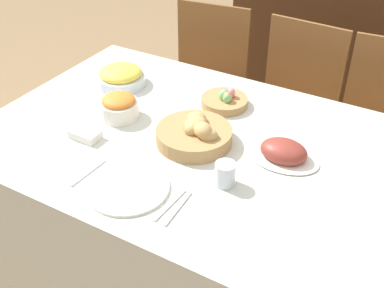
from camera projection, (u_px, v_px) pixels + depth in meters
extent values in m
plane|color=#937551|center=(204.00, 278.00, 2.20)|extent=(12.00, 12.00, 0.00)
cube|color=silver|center=(206.00, 218.00, 1.98)|extent=(1.71, 1.09, 0.75)
cylinder|color=brown|center=(230.00, 159.00, 2.57)|extent=(0.03, 0.03, 0.45)
cylinder|color=brown|center=(298.00, 185.00, 2.39)|extent=(0.03, 0.03, 0.45)
cylinder|color=brown|center=(263.00, 126.00, 2.83)|extent=(0.03, 0.03, 0.45)
cylinder|color=brown|center=(326.00, 147.00, 2.66)|extent=(0.03, 0.03, 0.45)
cube|color=brown|center=(284.00, 117.00, 2.48)|extent=(0.45, 0.45, 0.02)
cube|color=brown|center=(305.00, 62.00, 2.49)|extent=(0.42, 0.05, 0.43)
cylinder|color=brown|center=(319.00, 192.00, 2.35)|extent=(0.03, 0.03, 0.45)
cylinder|color=brown|center=(336.00, 150.00, 2.64)|extent=(0.03, 0.03, 0.45)
cube|color=brown|center=(376.00, 142.00, 2.29)|extent=(0.45, 0.45, 0.02)
cylinder|color=brown|center=(154.00, 138.00, 2.74)|extent=(0.03, 0.03, 0.45)
cylinder|color=brown|center=(218.00, 154.00, 2.61)|extent=(0.03, 0.03, 0.45)
cylinder|color=brown|center=(182.00, 106.00, 3.03)|extent=(0.03, 0.03, 0.45)
cylinder|color=brown|center=(240.00, 119.00, 2.90)|extent=(0.03, 0.03, 0.45)
cube|color=brown|center=(199.00, 93.00, 2.69)|extent=(0.47, 0.47, 0.02)
cube|color=brown|center=(213.00, 42.00, 2.71)|extent=(0.42, 0.07, 0.43)
cube|color=#4C2D19|center=(358.00, 51.00, 3.09)|extent=(1.59, 0.44, 0.96)
cylinder|color=#AD8451|center=(194.00, 136.00, 1.76)|extent=(0.28, 0.28, 0.06)
ellipsoid|color=tan|center=(193.00, 128.00, 1.73)|extent=(0.06, 0.08, 0.05)
ellipsoid|color=tan|center=(194.00, 126.00, 1.73)|extent=(0.09, 0.09, 0.04)
ellipsoid|color=tan|center=(198.00, 129.00, 1.72)|extent=(0.08, 0.08, 0.05)
ellipsoid|color=tan|center=(202.00, 130.00, 1.70)|extent=(0.10, 0.10, 0.05)
ellipsoid|color=tan|center=(198.00, 124.00, 1.75)|extent=(0.08, 0.08, 0.05)
ellipsoid|color=tan|center=(209.00, 136.00, 1.70)|extent=(0.09, 0.08, 0.05)
ellipsoid|color=tan|center=(197.00, 119.00, 1.78)|extent=(0.08, 0.07, 0.05)
cylinder|color=#AD8451|center=(224.00, 102.00, 1.98)|extent=(0.19, 0.19, 0.03)
ellipsoid|color=#7FCC7A|center=(224.00, 95.00, 1.95)|extent=(0.04, 0.04, 0.05)
ellipsoid|color=pink|center=(231.00, 93.00, 1.97)|extent=(0.04, 0.04, 0.05)
ellipsoid|color=#F29E4C|center=(227.00, 97.00, 1.94)|extent=(0.04, 0.04, 0.05)
ellipsoid|color=#B27AD1|center=(224.00, 94.00, 1.96)|extent=(0.04, 0.04, 0.05)
ellipsoid|color=#7FCC7A|center=(227.00, 98.00, 1.94)|extent=(0.03, 0.03, 0.04)
ellipsoid|color=white|center=(283.00, 157.00, 1.69)|extent=(0.26, 0.18, 0.01)
ellipsoid|color=brown|center=(284.00, 151.00, 1.67)|extent=(0.17, 0.13, 0.08)
cylinder|color=white|center=(119.00, 110.00, 1.90)|extent=(0.15, 0.15, 0.07)
ellipsoid|color=orange|center=(119.00, 100.00, 1.88)|extent=(0.13, 0.13, 0.05)
cylinder|color=silver|center=(121.00, 80.00, 2.13)|extent=(0.22, 0.22, 0.05)
ellipsoid|color=#F4DB4C|center=(121.00, 73.00, 2.11)|extent=(0.19, 0.19, 0.07)
cylinder|color=white|center=(127.00, 188.00, 1.55)|extent=(0.27, 0.27, 0.01)
cube|color=silver|center=(88.00, 173.00, 1.62)|extent=(0.02, 0.17, 0.00)
cube|color=silver|center=(170.00, 205.00, 1.49)|extent=(0.02, 0.17, 0.00)
cube|color=silver|center=(178.00, 208.00, 1.48)|extent=(0.02, 0.17, 0.00)
cylinder|color=silver|center=(225.00, 174.00, 1.55)|extent=(0.07, 0.07, 0.08)
cube|color=white|center=(85.00, 134.00, 1.79)|extent=(0.11, 0.07, 0.03)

